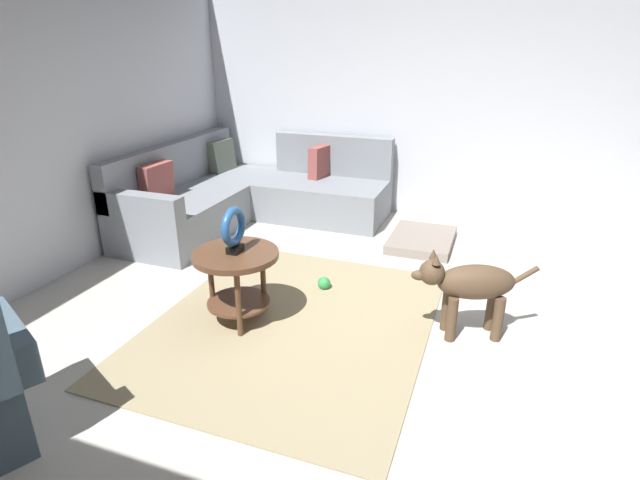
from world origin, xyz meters
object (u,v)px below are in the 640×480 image
object	(u,v)px
torus_sculpture	(234,229)
dog_toy_ball	(324,283)
side_table	(236,268)
dog	(469,286)
dog_bed_mat	(422,240)
sectional_couch	(248,196)

from	to	relation	value
torus_sculpture	dog_toy_ball	world-z (taller)	torus_sculpture
side_table	torus_sculpture	bearing A→B (deg)	-90.90
dog	dog_toy_ball	world-z (taller)	dog
dog_toy_ball	dog_bed_mat	bearing A→B (deg)	-25.26
side_table	dog	world-z (taller)	dog
torus_sculpture	sectional_couch	bearing A→B (deg)	25.83
dog_bed_mat	dog	xyz separation A→B (m)	(-1.55, -0.55, 0.33)
sectional_couch	dog	world-z (taller)	sectional_couch
sectional_couch	dog_toy_ball	world-z (taller)	sectional_couch
dog_bed_mat	dog_toy_ball	xyz separation A→B (m)	(-1.25, 0.59, 0.01)
sectional_couch	torus_sculpture	xyz separation A→B (m)	(-1.93, -0.93, 0.42)
dog_bed_mat	dog	size ratio (longest dim) A/B	0.99
dog	dog_toy_ball	bearing A→B (deg)	54.47
dog_bed_mat	dog_toy_ball	size ratio (longest dim) A/B	7.61
torus_sculpture	dog	bearing A→B (deg)	-76.56
dog_bed_mat	sectional_couch	bearing A→B (deg)	89.64
torus_sculpture	dog_toy_ball	xyz separation A→B (m)	(0.67, -0.41, -0.66)
dog_bed_mat	dog	world-z (taller)	dog
side_table	dog_toy_ball	xyz separation A→B (m)	(0.67, -0.41, -0.36)
side_table	sectional_couch	bearing A→B (deg)	25.83
sectional_couch	side_table	distance (m)	2.15
torus_sculpture	dog_bed_mat	xyz separation A→B (m)	(1.92, -1.00, -0.67)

